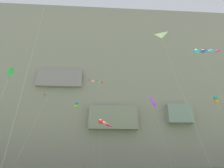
% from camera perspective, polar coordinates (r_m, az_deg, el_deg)
% --- Properties ---
extents(cliff_face, '(180.00, 25.30, 70.77)m').
position_cam_1_polar(cliff_face, '(83.19, -0.21, 0.18)').
color(cliff_face, gray).
rests_on(cliff_face, ground).
extents(kite_box_low_right, '(1.15, 3.71, 16.79)m').
position_cam_1_polar(kite_box_low_right, '(49.76, -11.31, -6.54)').
color(kite_box_low_right, teal).
rests_on(kite_box_low_right, ground).
extents(kite_box_far_right, '(2.72, 4.89, 15.88)m').
position_cam_1_polar(kite_box_far_right, '(48.51, 30.31, -4.37)').
color(kite_box_far_right, teal).
rests_on(kite_box_far_right, ground).
extents(kite_windsock_far_left, '(3.76, 6.88, 10.13)m').
position_cam_1_polar(kite_windsock_far_left, '(40.39, -2.62, -12.36)').
color(kite_windsock_far_left, red).
rests_on(kite_windsock_far_left, ground).
extents(kite_windsock_upper_mid, '(4.56, 5.15, 21.20)m').
position_cam_1_polar(kite_windsock_upper_mid, '(37.56, 27.01, 9.28)').
color(kite_windsock_upper_mid, '#38B2D1').
rests_on(kite_windsock_upper_mid, ground).
extents(kite_delta_low_left, '(2.04, 6.45, 20.31)m').
position_cam_1_polar(kite_delta_low_left, '(31.11, 15.88, 12.63)').
color(kite_delta_low_left, white).
rests_on(kite_delta_low_left, ground).
extents(kite_diamond_mid_left, '(2.01, 6.65, 15.29)m').
position_cam_1_polar(kite_diamond_mid_left, '(30.88, -29.83, 2.79)').
color(kite_diamond_mid_left, green).
rests_on(kite_diamond_mid_left, ground).
extents(kite_diamond_high_left, '(2.03, 3.72, 12.78)m').
position_cam_1_polar(kite_diamond_high_left, '(32.83, 12.98, -5.90)').
color(kite_diamond_high_left, purple).
rests_on(kite_diamond_high_left, ground).
extents(kite_banner_high_right, '(4.34, 4.24, 23.33)m').
position_cam_1_polar(kite_banner_high_right, '(51.00, -5.43, -0.01)').
color(kite_banner_high_right, black).
rests_on(kite_banner_high_right, ground).
extents(kite_banner_low_center, '(2.54, 3.43, 11.25)m').
position_cam_1_polar(kite_banner_low_center, '(29.36, -21.30, -5.83)').
color(kite_banner_low_center, black).
rests_on(kite_banner_low_center, ground).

